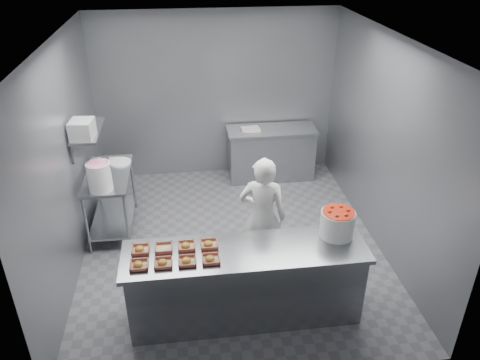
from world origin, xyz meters
The scene contains 24 objects.
floor centered at (0.00, 0.00, 0.00)m, with size 4.50×4.50×0.00m, color #4C4C51.
ceiling centered at (0.00, 0.00, 2.80)m, with size 4.50×4.50×0.00m, color white.
wall_back centered at (0.00, 2.25, 1.40)m, with size 4.00×0.04×2.80m, color slate.
wall_left centered at (-2.00, 0.00, 1.40)m, with size 0.04×4.50×2.80m, color slate.
wall_right centered at (2.00, 0.00, 1.40)m, with size 0.04×4.50×2.80m, color slate.
service_counter centered at (0.00, -1.35, 0.45)m, with size 2.60×0.70×0.90m.
prep_table centered at (-1.65, 0.60, 0.59)m, with size 0.60×1.20×0.90m.
back_counter centered at (0.90, 1.90, 0.45)m, with size 1.50×0.60×0.90m.
wall_shelf centered at (-1.82, 0.60, 1.55)m, with size 0.35×0.90×0.03m, color slate.
tray_0 centered at (-1.10, -1.48, 0.92)m, with size 0.19×0.18×0.06m.
tray_1 centered at (-0.86, -1.48, 0.92)m, with size 0.19×0.18×0.06m.
tray_2 centered at (-0.62, -1.48, 0.92)m, with size 0.19×0.18×0.06m.
tray_3 centered at (-0.38, -1.48, 0.92)m, with size 0.19×0.18×0.06m.
tray_4 centered at (-1.10, -1.22, 0.92)m, with size 0.19×0.18×0.06m.
tray_5 centered at (-0.85, -1.22, 0.92)m, with size 0.19×0.18×0.04m.
tray_6 centered at (-0.62, -1.22, 0.92)m, with size 0.19×0.18×0.06m.
tray_7 centered at (-0.38, -1.22, 0.92)m, with size 0.19×0.18×0.06m.
worker centered at (0.32, -0.57, 0.79)m, with size 0.58×0.38×1.58m, color white.
strawberry_tub centered at (1.03, -1.20, 1.06)m, with size 0.37×0.37×0.31m.
glaze_bucket centered at (-1.67, 0.16, 1.10)m, with size 0.32×0.30×0.46m.
bucket_lid centered at (-1.51, 0.92, 0.91)m, with size 0.32×0.32×0.02m, color white.
rag centered at (-1.61, 1.04, 0.91)m, with size 0.14×0.12×0.02m, color #CCB28C.
appliance centered at (-1.82, 0.33, 1.68)m, with size 0.27×0.31×0.23m, color gray.
paper_stack centered at (0.54, 1.90, 0.92)m, with size 0.30×0.22×0.04m, color silver.
Camera 1 is at (-0.57, -5.27, 3.90)m, focal length 35.00 mm.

